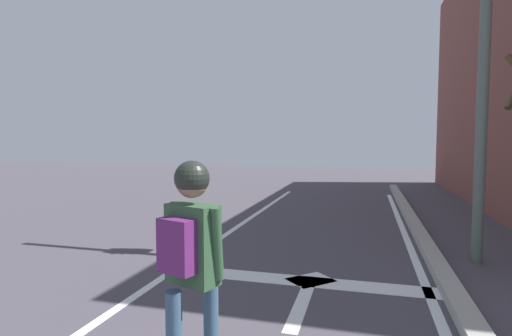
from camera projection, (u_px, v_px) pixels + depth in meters
lane_line_center at (137, 295)px, 4.85m from camera, size 0.12×20.00×0.01m
lane_line_curbside at (444, 330)px, 3.96m from camera, size 0.12×20.00×0.01m
stop_bar at (297, 280)px, 5.34m from camera, size 3.54×0.40×0.01m
lane_arrow_stem at (301, 305)px, 4.54m from camera, size 0.16×1.40×0.01m
lane_arrow_head at (311, 280)px, 5.36m from camera, size 0.71×0.71×0.01m
curb_strip at (472, 326)px, 3.89m from camera, size 0.24×24.00×0.14m
skater at (191, 249)px, 2.76m from camera, size 0.43×0.60×1.64m
traffic_signal_mast at (431, 29)px, 6.07m from camera, size 3.64×0.34×5.28m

